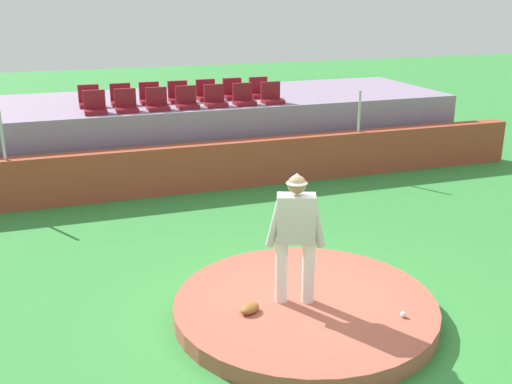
{
  "coord_description": "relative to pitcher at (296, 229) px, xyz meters",
  "views": [
    {
      "loc": [
        -2.99,
        -6.67,
        4.16
      ],
      "look_at": [
        0.0,
        2.05,
        1.13
      ],
      "focal_mm": 42.25,
      "sensor_mm": 36.0,
      "label": 1
    }
  ],
  "objects": [
    {
      "name": "stadium_chair_1",
      "position": [
        -1.24,
        6.96,
        0.53
      ],
      "size": [
        0.48,
        0.44,
        0.5
      ],
      "rotation": [
        0.0,
        0.0,
        3.14
      ],
      "color": "maroon",
      "rests_on": "bleacher_platform"
    },
    {
      "name": "pitcher",
      "position": [
        0.0,
        0.0,
        0.0
      ],
      "size": [
        0.77,
        0.42,
        1.8
      ],
      "rotation": [
        0.0,
        0.0,
        -0.35
      ],
      "color": "silver",
      "rests_on": "pitchers_mound"
    },
    {
      "name": "stadium_chair_2",
      "position": [
        -0.54,
        6.95,
        0.53
      ],
      "size": [
        0.48,
        0.44,
        0.5
      ],
      "rotation": [
        0.0,
        0.0,
        3.14
      ],
      "color": "maroon",
      "rests_on": "bleacher_platform"
    },
    {
      "name": "fielding_glove",
      "position": [
        -0.67,
        -0.09,
        -0.99
      ],
      "size": [
        0.36,
        0.32,
        0.11
      ],
      "primitive_type": "ellipsoid",
      "rotation": [
        0.0,
        0.0,
        0.52
      ],
      "color": "brown",
      "rests_on": "pitchers_mound"
    },
    {
      "name": "stadium_chair_13",
      "position": [
        2.24,
        7.87,
        0.53
      ],
      "size": [
        0.48,
        0.44,
        0.5
      ],
      "rotation": [
        0.0,
        0.0,
        3.14
      ],
      "color": "maroon",
      "rests_on": "bleacher_platform"
    },
    {
      "name": "stadium_chair_10",
      "position": [
        0.14,
        7.84,
        0.53
      ],
      "size": [
        0.48,
        0.44,
        0.5
      ],
      "rotation": [
        0.0,
        0.0,
        3.14
      ],
      "color": "maroon",
      "rests_on": "bleacher_platform"
    },
    {
      "name": "ground_plane",
      "position": [
        0.15,
        -0.02,
        -1.27
      ],
      "size": [
        60.0,
        60.0,
        0.0
      ],
      "primitive_type": "plane",
      "color": "#34873A"
    },
    {
      "name": "fence_post_left",
      "position": [
        -3.81,
        5.83,
        0.26
      ],
      "size": [
        0.06,
        0.06,
        0.98
      ],
      "primitive_type": "cylinder",
      "color": "silver",
      "rests_on": "brick_barrier"
    },
    {
      "name": "fence_post_right",
      "position": [
        4.03,
        5.83,
        0.26
      ],
      "size": [
        0.06,
        0.06,
        0.98
      ],
      "primitive_type": "cylinder",
      "color": "silver",
      "rests_on": "brick_barrier"
    },
    {
      "name": "stadium_chair_11",
      "position": [
        0.85,
        7.89,
        0.53
      ],
      "size": [
        0.48,
        0.44,
        0.5
      ],
      "rotation": [
        0.0,
        0.0,
        3.14
      ],
      "color": "maroon",
      "rests_on": "bleacher_platform"
    },
    {
      "name": "stadium_chair_7",
      "position": [
        -1.98,
        7.87,
        0.53
      ],
      "size": [
        0.48,
        0.44,
        0.5
      ],
      "rotation": [
        0.0,
        0.0,
        3.14
      ],
      "color": "maroon",
      "rests_on": "bleacher_platform"
    },
    {
      "name": "stadium_chair_4",
      "position": [
        0.83,
        6.98,
        0.53
      ],
      "size": [
        0.48,
        0.44,
        0.5
      ],
      "rotation": [
        0.0,
        0.0,
        3.14
      ],
      "color": "maroon",
      "rests_on": "bleacher_platform"
    },
    {
      "name": "pitchers_mound",
      "position": [
        0.15,
        -0.02,
        -1.16
      ],
      "size": [
        3.56,
        3.56,
        0.23
      ],
      "primitive_type": "cylinder",
      "color": "#AC5543",
      "rests_on": "ground_plane"
    },
    {
      "name": "stadium_chair_8",
      "position": [
        -1.25,
        7.86,
        0.53
      ],
      "size": [
        0.48,
        0.44,
        0.5
      ],
      "rotation": [
        0.0,
        0.0,
        3.14
      ],
      "color": "maroon",
      "rests_on": "bleacher_platform"
    },
    {
      "name": "stadium_chair_0",
      "position": [
        -1.92,
        6.96,
        0.53
      ],
      "size": [
        0.48,
        0.44,
        0.5
      ],
      "rotation": [
        0.0,
        0.0,
        3.14
      ],
      "color": "maroon",
      "rests_on": "bleacher_platform"
    },
    {
      "name": "bleacher_platform",
      "position": [
        0.15,
        8.41,
        -0.45
      ],
      "size": [
        14.07,
        3.94,
        1.65
      ],
      "primitive_type": "cube",
      "color": "gray",
      "rests_on": "ground_plane"
    },
    {
      "name": "brick_barrier",
      "position": [
        0.15,
        5.83,
        -0.75
      ],
      "size": [
        16.05,
        0.4,
        1.05
      ],
      "primitive_type": "cube",
      "color": "#A1422C",
      "rests_on": "ground_plane"
    },
    {
      "name": "stadium_chair_12",
      "position": [
        1.55,
        7.89,
        0.53
      ],
      "size": [
        0.48,
        0.44,
        0.5
      ],
      "rotation": [
        0.0,
        0.0,
        3.14
      ],
      "color": "maroon",
      "rests_on": "bleacher_platform"
    },
    {
      "name": "baseball",
      "position": [
        1.16,
        -0.85,
        -1.01
      ],
      "size": [
        0.07,
        0.07,
        0.07
      ],
      "primitive_type": "sphere",
      "color": "white",
      "rests_on": "pitchers_mound"
    },
    {
      "name": "stadium_chair_3",
      "position": [
        0.15,
        6.97,
        0.53
      ],
      "size": [
        0.48,
        0.44,
        0.5
      ],
      "rotation": [
        0.0,
        0.0,
        3.14
      ],
      "color": "maroon",
      "rests_on": "bleacher_platform"
    },
    {
      "name": "stadium_chair_6",
      "position": [
        2.24,
        6.95,
        0.53
      ],
      "size": [
        0.48,
        0.44,
        0.5
      ],
      "rotation": [
        0.0,
        0.0,
        3.14
      ],
      "color": "maroon",
      "rests_on": "bleacher_platform"
    },
    {
      "name": "stadium_chair_9",
      "position": [
        -0.56,
        7.86,
        0.53
      ],
      "size": [
        0.48,
        0.44,
        0.5
      ],
      "rotation": [
        0.0,
        0.0,
        3.14
      ],
      "color": "maroon",
      "rests_on": "bleacher_platform"
    },
    {
      "name": "stadium_chair_5",
      "position": [
        1.53,
        6.96,
        0.53
      ],
      "size": [
        0.48,
        0.44,
        0.5
      ],
      "rotation": [
        0.0,
        0.0,
        3.14
      ],
      "color": "maroon",
      "rests_on": "bleacher_platform"
    }
  ]
}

